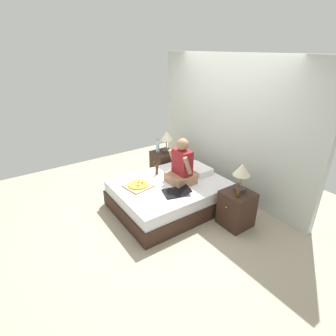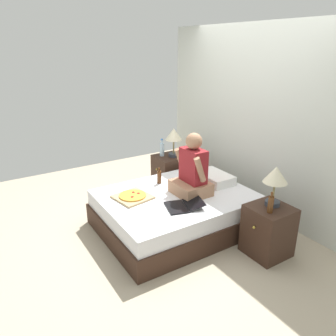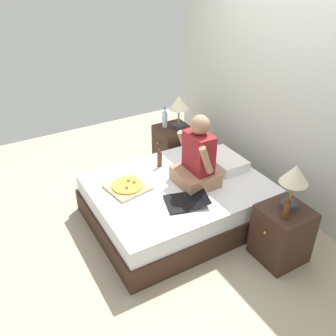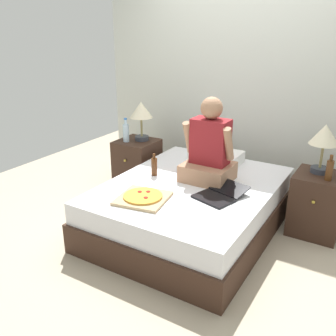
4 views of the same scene
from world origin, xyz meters
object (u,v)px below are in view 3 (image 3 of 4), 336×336
(bed, at_px, (178,201))
(lamp_on_left_nightstand, at_px, (179,105))
(lamp_on_right_nightstand, at_px, (294,177))
(beer_bottle, at_px, (286,209))
(water_bottle, at_px, (165,119))
(laptop, at_px, (184,201))
(beer_bottle_on_bed, at_px, (160,159))
(nightstand_left, at_px, (173,147))
(person_seated, at_px, (197,159))
(nightstand_right, at_px, (282,234))
(pizza_box, at_px, (127,187))

(bed, xyz_separation_m, lamp_on_left_nightstand, (-0.98, 0.60, 0.68))
(bed, xyz_separation_m, lamp_on_right_nightstand, (0.99, 0.60, 0.68))
(beer_bottle, bearing_deg, lamp_on_left_nightstand, 175.86)
(water_bottle, distance_m, laptop, 1.56)
(lamp_on_left_nightstand, bearing_deg, beer_bottle_on_bed, -46.49)
(laptop, bearing_deg, lamp_on_left_nightstand, 150.65)
(nightstand_left, height_order, person_seated, person_seated)
(nightstand_left, relative_size, water_bottle, 2.10)
(nightstand_right, bearing_deg, beer_bottle_on_bed, -159.19)
(lamp_on_left_nightstand, distance_m, pizza_box, 1.42)
(beer_bottle, relative_size, laptop, 0.47)
(water_bottle, xyz_separation_m, beer_bottle_on_bed, (0.69, -0.46, -0.13))
(beer_bottle, relative_size, beer_bottle_on_bed, 1.05)
(bed, xyz_separation_m, person_seated, (0.08, 0.18, 0.52))
(nightstand_right, bearing_deg, nightstand_left, 180.00)
(pizza_box, bearing_deg, nightstand_left, 127.93)
(water_bottle, height_order, nightstand_right, water_bottle)
(lamp_on_left_nightstand, height_order, nightstand_right, lamp_on_left_nightstand)
(pizza_box, bearing_deg, laptop, 35.53)
(lamp_on_right_nightstand, bearing_deg, lamp_on_left_nightstand, 180.00)
(lamp_on_right_nightstand, xyz_separation_m, beer_bottle, (0.10, -0.15, -0.23))
(lamp_on_left_nightstand, relative_size, water_bottle, 1.63)
(lamp_on_left_nightstand, relative_size, lamp_on_right_nightstand, 1.00)
(nightstand_left, xyz_separation_m, laptop, (1.35, -0.69, 0.20))
(lamp_on_right_nightstand, relative_size, laptop, 0.92)
(person_seated, xyz_separation_m, beer_bottle_on_bed, (-0.49, -0.18, -0.20))
(lamp_on_left_nightstand, bearing_deg, person_seated, -21.63)
(nightstand_right, height_order, laptop, nightstand_right)
(bed, bearing_deg, water_bottle, 157.36)
(nightstand_right, bearing_deg, person_seated, -158.54)
(person_seated, bearing_deg, lamp_on_right_nightstand, 24.75)
(nightstand_right, height_order, person_seated, person_seated)
(water_bottle, distance_m, beer_bottle, 2.19)
(water_bottle, height_order, pizza_box, water_bottle)
(lamp_on_left_nightstand, bearing_deg, lamp_on_right_nightstand, 0.00)
(lamp_on_left_nightstand, height_order, laptop, lamp_on_left_nightstand)
(lamp_on_right_nightstand, height_order, person_seated, person_seated)
(bed, relative_size, laptop, 3.84)
(lamp_on_right_nightstand, bearing_deg, beer_bottle_on_bed, -157.04)
(laptop, bearing_deg, lamp_on_right_nightstand, 48.02)
(bed, height_order, person_seated, person_seated)
(water_bottle, distance_m, lamp_on_right_nightstand, 2.11)
(nightstand_right, relative_size, pizza_box, 1.25)
(lamp_on_right_nightstand, height_order, beer_bottle_on_bed, lamp_on_right_nightstand)
(person_seated, bearing_deg, beer_bottle_on_bed, -160.46)
(person_seated, xyz_separation_m, laptop, (0.25, -0.32, -0.27))
(nightstand_left, height_order, nightstand_right, same)
(bed, relative_size, lamp_on_left_nightstand, 4.16)
(beer_bottle, bearing_deg, bed, -157.63)
(nightstand_left, bearing_deg, beer_bottle_on_bed, -42.03)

